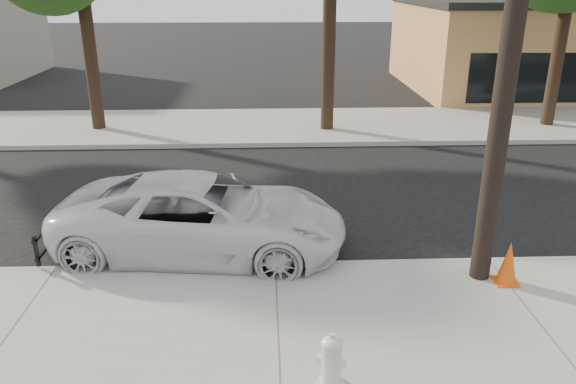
# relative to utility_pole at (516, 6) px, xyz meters

# --- Properties ---
(ground) EXTENTS (120.00, 120.00, 0.00)m
(ground) POSITION_rel_utility_pole_xyz_m (-3.60, 2.70, -4.70)
(ground) COLOR black
(ground) RESTS_ON ground
(near_sidewalk) EXTENTS (90.00, 4.40, 0.15)m
(near_sidewalk) POSITION_rel_utility_pole_xyz_m (-3.60, -1.60, -4.62)
(near_sidewalk) COLOR gray
(near_sidewalk) RESTS_ON ground
(far_sidewalk) EXTENTS (90.00, 5.00, 0.15)m
(far_sidewalk) POSITION_rel_utility_pole_xyz_m (-3.60, 11.20, -4.62)
(far_sidewalk) COLOR gray
(far_sidewalk) RESTS_ON ground
(curb_near) EXTENTS (90.00, 0.12, 0.16)m
(curb_near) POSITION_rel_utility_pole_xyz_m (-3.60, 0.60, -4.62)
(curb_near) COLOR #9E9B93
(curb_near) RESTS_ON ground
(utility_pole) EXTENTS (1.40, 0.34, 9.00)m
(utility_pole) POSITION_rel_utility_pole_xyz_m (0.00, 0.00, 0.00)
(utility_pole) COLOR black
(utility_pole) RESTS_ON near_sidewalk
(police_cruiser) EXTENTS (5.80, 3.18, 1.54)m
(police_cruiser) POSITION_rel_utility_pole_xyz_m (-4.99, 1.42, -3.93)
(police_cruiser) COLOR silver
(police_cruiser) RESTS_ON ground
(fire_hydrant) EXTENTS (0.39, 0.35, 0.72)m
(fire_hydrant) POSITION_rel_utility_pole_xyz_m (-2.95, -2.72, -4.20)
(fire_hydrant) COLOR silver
(fire_hydrant) RESTS_ON near_sidewalk
(traffic_cone) EXTENTS (0.42, 0.42, 0.77)m
(traffic_cone) POSITION_rel_utility_pole_xyz_m (0.38, -0.24, -4.18)
(traffic_cone) COLOR #EB510C
(traffic_cone) RESTS_ON near_sidewalk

